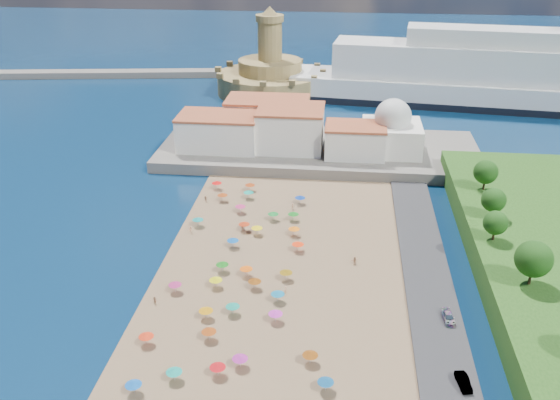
# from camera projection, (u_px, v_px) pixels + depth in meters

# --- Properties ---
(ground) EXTENTS (700.00, 700.00, 0.00)m
(ground) POSITION_uv_depth(u_px,v_px,m) (244.00, 296.00, 114.00)
(ground) COLOR #071938
(ground) RESTS_ON ground
(terrace) EXTENTS (90.00, 36.00, 3.00)m
(terrace) POSITION_uv_depth(u_px,v_px,m) (319.00, 151.00, 178.16)
(terrace) COLOR #59544C
(terrace) RESTS_ON ground
(jetty) EXTENTS (18.00, 70.00, 2.40)m
(jetty) POSITION_uv_depth(u_px,v_px,m) (259.00, 114.00, 211.96)
(jetty) COLOR #59544C
(jetty) RESTS_ON ground
(breakwater) EXTENTS (199.03, 34.77, 2.60)m
(breakwater) POSITION_uv_depth(u_px,v_px,m) (44.00, 74.00, 262.01)
(breakwater) COLOR #59544C
(breakwater) RESTS_ON ground
(waterfront_buildings) EXTENTS (57.00, 29.00, 11.00)m
(waterfront_buildings) POSITION_uv_depth(u_px,v_px,m) (274.00, 128.00, 177.31)
(waterfront_buildings) COLOR silver
(waterfront_buildings) RESTS_ON terrace
(domed_building) EXTENTS (16.00, 16.00, 15.00)m
(domed_building) POSITION_uv_depth(u_px,v_px,m) (392.00, 131.00, 171.25)
(domed_building) COLOR silver
(domed_building) RESTS_ON terrace
(fortress) EXTENTS (40.00, 40.00, 32.40)m
(fortress) POSITION_uv_depth(u_px,v_px,m) (270.00, 76.00, 236.67)
(fortress) COLOR #A28B51
(fortress) RESTS_ON ground
(cruise_ship) EXTENTS (154.43, 40.18, 33.40)m
(cruise_ship) POSITION_uv_depth(u_px,v_px,m) (506.00, 79.00, 219.53)
(cruise_ship) COLOR black
(cruise_ship) RESTS_ON ground
(beach_parasols) EXTENTS (33.41, 115.72, 2.20)m
(beach_parasols) POSITION_uv_depth(u_px,v_px,m) (225.00, 321.00, 103.52)
(beach_parasols) COLOR gray
(beach_parasols) RESTS_ON beach
(beachgoers) EXTENTS (38.48, 93.17, 1.87)m
(beachgoers) POSITION_uv_depth(u_px,v_px,m) (229.00, 302.00, 110.37)
(beachgoers) COLOR tan
(beachgoers) RESTS_ON beach
(parked_cars) EXTENTS (2.28, 44.65, 1.43)m
(parked_cars) POSITION_uv_depth(u_px,v_px,m) (466.00, 391.00, 89.47)
(parked_cars) COLOR gray
(parked_cars) RESTS_ON promenade
(hillside_trees) EXTENTS (15.88, 104.72, 8.13)m
(hillside_trees) POSITION_uv_depth(u_px,v_px,m) (535.00, 272.00, 102.08)
(hillside_trees) COLOR #382314
(hillside_trees) RESTS_ON hillside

